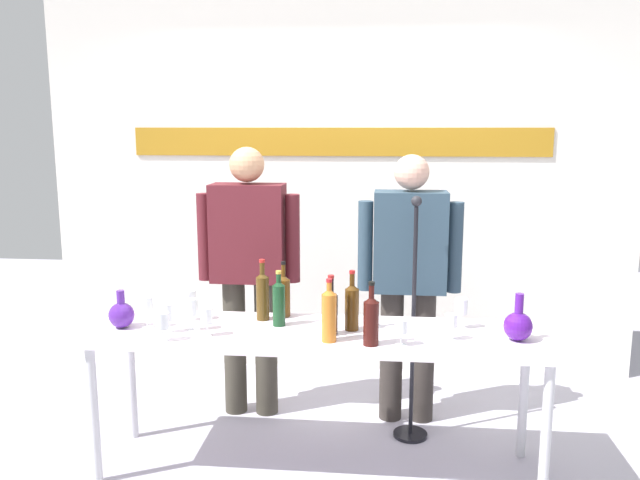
# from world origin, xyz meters

# --- Properties ---
(ground_plane) EXTENTS (10.00, 10.00, 0.00)m
(ground_plane) POSITION_xyz_m (0.00, 0.00, 0.00)
(ground_plane) COLOR #B0ACBC
(back_wall) EXTENTS (4.25, 0.11, 3.00)m
(back_wall) POSITION_xyz_m (0.00, 1.50, 1.50)
(back_wall) COLOR white
(back_wall) RESTS_ON ground
(display_table) EXTENTS (2.34, 0.58, 0.77)m
(display_table) POSITION_xyz_m (0.00, 0.00, 0.70)
(display_table) COLOR white
(display_table) RESTS_ON ground
(decanter_blue_left) EXTENTS (0.13, 0.13, 0.20)m
(decanter_blue_left) POSITION_xyz_m (-1.02, -0.05, 0.84)
(decanter_blue_left) COLOR #512391
(decanter_blue_left) RESTS_ON display_table
(decanter_blue_right) EXTENTS (0.14, 0.14, 0.24)m
(decanter_blue_right) POSITION_xyz_m (0.99, -0.05, 0.84)
(decanter_blue_right) COLOR #50178C
(decanter_blue_right) RESTS_ON display_table
(presenter_left) EXTENTS (0.64, 0.22, 1.68)m
(presenter_left) POSITION_xyz_m (-0.49, 0.64, 0.97)
(presenter_left) COLOR #39352C
(presenter_left) RESTS_ON ground
(presenter_right) EXTENTS (0.62, 0.22, 1.64)m
(presenter_right) POSITION_xyz_m (0.49, 0.64, 0.94)
(presenter_right) COLOR #332D29
(presenter_right) RESTS_ON ground
(wine_bottle_0) EXTENTS (0.07, 0.07, 0.31)m
(wine_bottle_0) POSITION_xyz_m (0.07, -0.16, 0.91)
(wine_bottle_0) COLOR #C96F21
(wine_bottle_0) RESTS_ON display_table
(wine_bottle_1) EXTENTS (0.07, 0.07, 0.33)m
(wine_bottle_1) POSITION_xyz_m (-0.31, 0.16, 0.91)
(wine_bottle_1) COLOR #4B3411
(wine_bottle_1) RESTS_ON display_table
(wine_bottle_2) EXTENTS (0.07, 0.07, 0.31)m
(wine_bottle_2) POSITION_xyz_m (0.28, -0.19, 0.90)
(wine_bottle_2) COLOR #370F0C
(wine_bottle_2) RESTS_ON display_table
(wine_bottle_3) EXTENTS (0.07, 0.07, 0.31)m
(wine_bottle_3) POSITION_xyz_m (0.07, -0.05, 0.89)
(wine_bottle_3) COLOR black
(wine_bottle_3) RESTS_ON display_table
(wine_bottle_4) EXTENTS (0.07, 0.07, 0.31)m
(wine_bottle_4) POSITION_xyz_m (0.18, 0.03, 0.90)
(wine_bottle_4) COLOR #492C0C
(wine_bottle_4) RESTS_ON display_table
(wine_bottle_5) EXTENTS (0.07, 0.07, 0.30)m
(wine_bottle_5) POSITION_xyz_m (-0.21, 0.07, 0.90)
(wine_bottle_5) COLOR #153D1F
(wine_bottle_5) RESTS_ON display_table
(wine_bottle_6) EXTENTS (0.07, 0.07, 0.31)m
(wine_bottle_6) POSITION_xyz_m (-0.21, 0.23, 0.89)
(wine_bottle_6) COLOR #54320D
(wine_bottle_6) RESTS_ON display_table
(wine_glass_left_0) EXTENTS (0.07, 0.07, 0.14)m
(wine_glass_left_0) POSITION_xyz_m (-0.74, -0.23, 0.87)
(wine_glass_left_0) COLOR white
(wine_glass_left_0) RESTS_ON display_table
(wine_glass_left_1) EXTENTS (0.06, 0.06, 0.14)m
(wine_glass_left_1) POSITION_xyz_m (-0.54, -0.14, 0.87)
(wine_glass_left_1) COLOR white
(wine_glass_left_1) RESTS_ON display_table
(wine_glass_left_2) EXTENTS (0.06, 0.06, 0.15)m
(wine_glass_left_2) POSITION_xyz_m (-0.75, -0.10, 0.87)
(wine_glass_left_2) COLOR white
(wine_glass_left_2) RESTS_ON display_table
(wine_glass_left_3) EXTENTS (0.06, 0.06, 0.17)m
(wine_glass_left_3) POSITION_xyz_m (-0.64, -0.06, 0.89)
(wine_glass_left_3) COLOR white
(wine_glass_left_3) RESTS_ON display_table
(wine_glass_left_4) EXTENTS (0.07, 0.07, 0.17)m
(wine_glass_left_4) POSITION_xyz_m (-0.70, 0.11, 0.89)
(wine_glass_left_4) COLOR white
(wine_glass_left_4) RESTS_ON display_table
(wine_glass_left_5) EXTENTS (0.06, 0.06, 0.16)m
(wine_glass_left_5) POSITION_xyz_m (-0.89, -0.04, 0.88)
(wine_glass_left_5) COLOR white
(wine_glass_left_5) RESTS_ON display_table
(wine_glass_right_0) EXTENTS (0.06, 0.06, 0.13)m
(wine_glass_right_0) POSITION_xyz_m (0.67, -0.08, 0.86)
(wine_glass_right_0) COLOR white
(wine_glass_right_0) RESTS_ON display_table
(wine_glass_right_1) EXTENTS (0.06, 0.06, 0.16)m
(wine_glass_right_1) POSITION_xyz_m (0.74, 0.11, 0.88)
(wine_glass_right_1) COLOR white
(wine_glass_right_1) RESTS_ON display_table
(wine_glass_right_2) EXTENTS (0.06, 0.06, 0.13)m
(wine_glass_right_2) POSITION_xyz_m (0.42, -0.18, 0.86)
(wine_glass_right_2) COLOR white
(wine_glass_right_2) RESTS_ON display_table
(microphone_stand) EXTENTS (0.20, 0.20, 1.42)m
(microphone_stand) POSITION_xyz_m (0.51, 0.41, 0.47)
(microphone_stand) COLOR black
(microphone_stand) RESTS_ON ground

